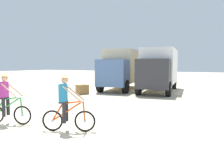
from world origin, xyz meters
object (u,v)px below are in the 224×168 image
at_px(box_truck_tan_camper, 123,67).
at_px(box_truck_avon_van, 159,68).
at_px(cyclist_orange_shirt, 7,101).
at_px(cyclist_cowboy_hat, 66,105).
at_px(supply_crate, 82,89).

xyz_separation_m(box_truck_tan_camper, box_truck_avon_van, (3.19, -0.07, 0.00)).
xyz_separation_m(cyclist_orange_shirt, cyclist_cowboy_hat, (2.45, 0.34, 0.00)).
height_order(cyclist_orange_shirt, cyclist_cowboy_hat, same).
distance_m(box_truck_avon_van, cyclist_cowboy_hat, 11.95).
bearing_deg(cyclist_cowboy_hat, cyclist_orange_shirt, -172.10).
height_order(box_truck_avon_van, cyclist_cowboy_hat, box_truck_avon_van).
xyz_separation_m(box_truck_tan_camper, cyclist_cowboy_hat, (3.81, -11.96, -1.03)).
distance_m(cyclist_cowboy_hat, supply_crate, 9.01).
bearing_deg(cyclist_orange_shirt, box_truck_tan_camper, 96.31).
relative_size(box_truck_tan_camper, box_truck_avon_van, 1.00).
xyz_separation_m(cyclist_orange_shirt, supply_crate, (-2.47, 7.87, -0.51)).
height_order(box_truck_avon_van, supply_crate, box_truck_avon_van).
height_order(box_truck_avon_van, cyclist_orange_shirt, box_truck_avon_van).
height_order(box_truck_tan_camper, box_truck_avon_van, same).
relative_size(box_truck_tan_camper, cyclist_orange_shirt, 3.86).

